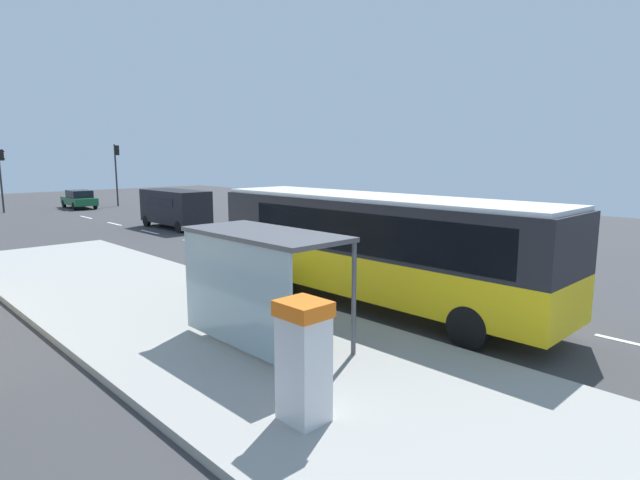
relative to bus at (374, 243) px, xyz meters
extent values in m
cube|color=#38383A|center=(1.71, 13.48, -1.86)|extent=(56.00, 92.00, 0.04)
cube|color=#999993|center=(-4.69, 1.48, -1.75)|extent=(6.20, 30.00, 0.18)
cube|color=silver|center=(1.96, -1.52, -1.84)|extent=(0.16, 2.20, 0.01)
cube|color=silver|center=(1.96, 3.48, -1.84)|extent=(0.16, 2.20, 0.01)
cube|color=silver|center=(1.96, 8.48, -1.84)|extent=(0.16, 2.20, 0.01)
cube|color=silver|center=(1.96, 13.48, -1.84)|extent=(0.16, 2.20, 0.01)
cube|color=silver|center=(1.96, 18.48, -1.84)|extent=(0.16, 2.20, 0.01)
cube|color=silver|center=(1.96, 23.48, -1.84)|extent=(0.16, 2.20, 0.01)
cube|color=silver|center=(1.96, 28.48, -1.84)|extent=(0.16, 2.20, 0.01)
cube|color=yellow|center=(0.01, -0.02, -0.77)|extent=(2.59, 11.02, 1.15)
cube|color=black|center=(0.01, -0.02, 0.53)|extent=(2.59, 11.02, 1.45)
cube|color=silver|center=(0.01, -0.02, 1.31)|extent=(2.46, 10.80, 0.12)
cube|color=black|center=(-0.03, 5.43, 0.46)|extent=(2.30, 0.14, 1.22)
cube|color=black|center=(-1.19, -0.53, 0.46)|extent=(0.15, 8.58, 1.10)
cylinder|color=black|center=(-1.15, 3.87, -1.34)|extent=(0.29, 1.00, 1.00)
cylinder|color=black|center=(1.11, 3.89, -1.34)|extent=(0.29, 1.00, 1.00)
cylinder|color=black|center=(-1.09, -3.73, -1.34)|extent=(0.29, 1.00, 1.00)
cylinder|color=black|center=(1.17, -3.71, -1.34)|extent=(0.29, 1.00, 1.00)
cube|color=black|center=(3.91, 18.99, -0.52)|extent=(2.06, 5.22, 1.96)
cube|color=black|center=(3.91, 18.99, -0.19)|extent=(2.08, 3.14, 0.44)
cylinder|color=black|center=(4.84, 17.00, -1.50)|extent=(0.23, 0.68, 0.68)
cylinder|color=black|center=(3.04, 16.98, -1.50)|extent=(0.23, 0.68, 0.68)
cylinder|color=black|center=(4.79, 21.00, -1.50)|extent=(0.23, 0.68, 0.68)
cylinder|color=black|center=(2.99, 20.98, -1.50)|extent=(0.23, 0.68, 0.68)
cube|color=#195933|center=(4.01, 35.72, -1.22)|extent=(2.05, 4.50, 0.60)
cube|color=black|center=(4.00, 35.52, -0.62)|extent=(1.72, 2.46, 0.60)
cylinder|color=black|center=(3.28, 37.27, -1.52)|extent=(0.24, 0.65, 0.64)
cylinder|color=black|center=(4.92, 37.17, -1.52)|extent=(0.24, 0.65, 0.64)
cylinder|color=black|center=(3.11, 34.27, -1.52)|extent=(0.24, 0.65, 0.64)
cylinder|color=black|center=(4.75, 34.18, -1.52)|extent=(0.24, 0.65, 0.64)
cube|color=silver|center=(-6.12, -3.78, -0.81)|extent=(0.60, 0.70, 1.70)
cube|color=orange|center=(-6.12, -3.78, 0.16)|extent=(0.66, 0.76, 0.24)
cube|color=black|center=(-5.81, -3.78, -0.54)|extent=(0.03, 0.36, 0.44)
cylinder|color=green|center=(-2.49, 2.12, -1.19)|extent=(0.52, 0.52, 0.95)
cylinder|color=yellow|center=(-2.49, 2.82, -1.19)|extent=(0.52, 0.52, 0.95)
cylinder|color=red|center=(-2.49, 3.52, -1.19)|extent=(0.52, 0.52, 0.95)
cylinder|color=#2D2D2D|center=(7.11, 35.29, 0.82)|extent=(0.14, 0.14, 5.33)
cube|color=black|center=(7.33, 35.29, 2.99)|extent=(0.24, 0.28, 0.84)
sphere|color=#360606|center=(7.45, 35.29, 3.27)|extent=(0.16, 0.16, 0.16)
sphere|color=#3C2C03|center=(7.45, 35.29, 2.99)|extent=(0.16, 0.16, 0.16)
sphere|color=green|center=(7.45, 35.29, 2.71)|extent=(0.16, 0.16, 0.16)
cylinder|color=#2D2D2D|center=(-1.49, 36.09, 0.62)|extent=(0.14, 0.14, 4.91)
cube|color=black|center=(-1.27, 36.09, 2.57)|extent=(0.24, 0.28, 0.84)
sphere|color=#360606|center=(-1.15, 36.09, 2.85)|extent=(0.16, 0.16, 0.16)
sphere|color=#F2B20C|center=(-1.15, 36.09, 2.57)|extent=(0.16, 0.16, 0.16)
sphere|color=black|center=(-1.15, 36.09, 2.29)|extent=(0.16, 0.16, 0.16)
cube|color=#4C4C51|center=(-4.39, -0.57, 0.79)|extent=(1.80, 4.00, 0.10)
cube|color=#8CA5B2|center=(-5.24, -0.57, -0.41)|extent=(0.06, 3.80, 2.30)
cylinder|color=#4C4C51|center=(-3.54, -2.47, -0.44)|extent=(0.10, 0.10, 2.44)
cylinder|color=#4C4C51|center=(-3.54, 1.33, -0.44)|extent=(0.10, 0.10, 2.44)
camera|label=1|loc=(-11.17, -9.41, 2.46)|focal=28.80mm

